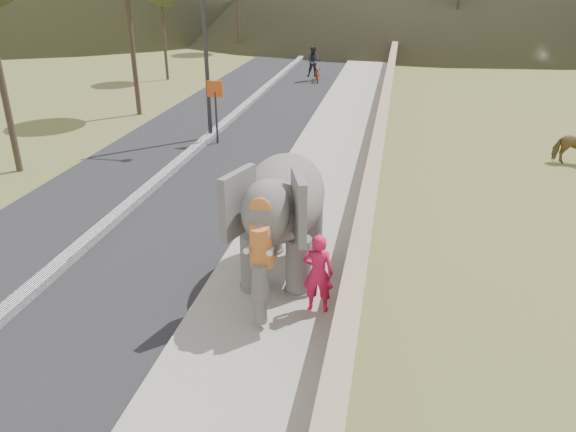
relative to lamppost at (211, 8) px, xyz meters
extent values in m
plane|color=olive|center=(4.69, -11.12, -4.87)|extent=(160.00, 160.00, 0.00)
cube|color=black|center=(-0.31, -1.12, -4.86)|extent=(7.00, 120.00, 0.03)
cube|color=black|center=(-0.31, -1.12, -4.76)|extent=(0.35, 120.00, 0.22)
cube|color=#9E9687|center=(4.69, -1.12, -4.80)|extent=(3.00, 120.00, 0.15)
cube|color=tan|center=(6.34, -1.12, -4.32)|extent=(0.30, 120.00, 1.10)
cylinder|color=#2B2B30|center=(-0.31, 0.00, -0.87)|extent=(0.16, 0.16, 8.00)
cylinder|color=#2D2D33|center=(0.19, -0.67, -3.87)|extent=(0.08, 0.08, 2.00)
cube|color=#D24A13|center=(0.19, -0.67, -2.77)|extent=(0.60, 0.05, 0.60)
imported|color=#CD1541|center=(5.64, -11.41, -3.92)|extent=(0.59, 0.39, 1.61)
imported|color=maroon|center=(2.11, 12.62, -4.40)|extent=(0.93, 1.87, 0.94)
imported|color=#212227|center=(1.88, 12.62, -3.74)|extent=(0.96, 0.81, 1.76)
camera|label=1|loc=(6.86, -20.58, 1.40)|focal=35.00mm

